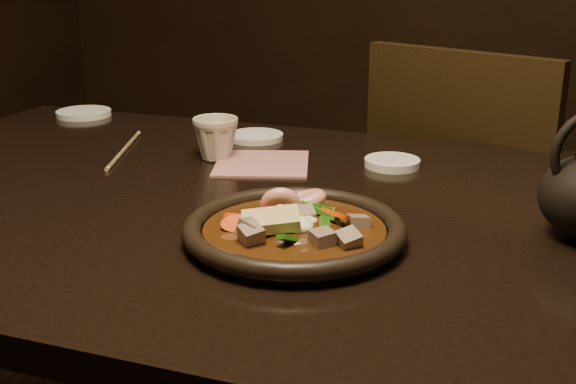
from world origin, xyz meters
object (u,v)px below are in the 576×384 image
(tea_cup, at_px, (216,137))
(chair, at_px, (475,233))
(plate, at_px, (294,231))
(table, at_px, (301,253))

(tea_cup, bearing_deg, chair, 45.84)
(plate, height_order, tea_cup, tea_cup)
(table, height_order, chair, chair)
(table, xyz_separation_m, tea_cup, (-0.22, 0.18, 0.12))
(plate, bearing_deg, table, 105.09)
(plate, xyz_separation_m, tea_cup, (-0.25, 0.31, 0.03))
(chair, relative_size, tea_cup, 11.37)
(table, bearing_deg, tea_cup, 141.23)
(plate, distance_m, tea_cup, 0.40)
(table, relative_size, tea_cup, 19.83)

